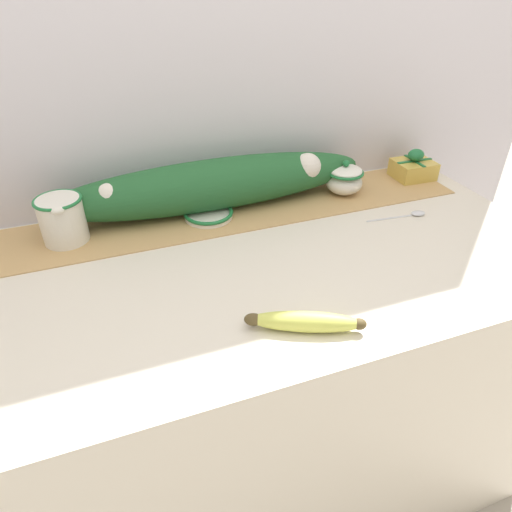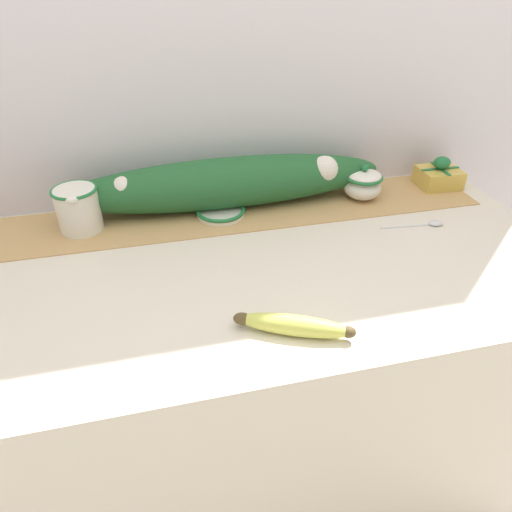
{
  "view_description": "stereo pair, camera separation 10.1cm",
  "coord_description": "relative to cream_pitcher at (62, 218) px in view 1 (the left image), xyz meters",
  "views": [
    {
      "loc": [
        -0.29,
        -0.84,
        1.47
      ],
      "look_at": [
        -0.0,
        -0.05,
        0.92
      ],
      "focal_mm": 32.0,
      "sensor_mm": 36.0,
      "label": 1
    },
    {
      "loc": [
        -0.2,
        -0.87,
        1.47
      ],
      "look_at": [
        -0.0,
        -0.05,
        0.92
      ],
      "focal_mm": 32.0,
      "sensor_mm": 36.0,
      "label": 2
    }
  ],
  "objects": [
    {
      "name": "back_wall",
      "position": [
        0.4,
        0.15,
        0.27
      ],
      "size": [
        2.35,
        0.04,
        2.4
      ],
      "primitive_type": "cube",
      "color": "silver",
      "rests_on": "ground_plane"
    },
    {
      "name": "gift_box",
      "position": [
        1.06,
        0.02,
        -0.03
      ],
      "size": [
        0.13,
        0.11,
        0.09
      ],
      "rotation": [
        0.0,
        0.0,
        -0.03
      ],
      "color": "gold",
      "rests_on": "countertop"
    },
    {
      "name": "cream_pitcher",
      "position": [
        0.0,
        0.0,
        0.0
      ],
      "size": [
        0.12,
        0.14,
        0.12
      ],
      "color": "white",
      "rests_on": "countertop"
    },
    {
      "name": "poinsettia_garland",
      "position": [
        0.4,
        0.04,
        0.01
      ],
      "size": [
        0.9,
        0.15,
        0.14
      ],
      "color": "#235B2D",
      "rests_on": "countertop"
    },
    {
      "name": "spoon",
      "position": [
        0.91,
        -0.19,
        -0.06
      ],
      "size": [
        0.18,
        0.03,
        0.01
      ],
      "rotation": [
        0.0,
        0.0,
        -0.09
      ],
      "color": "silver",
      "rests_on": "countertop"
    },
    {
      "name": "ground_plane",
      "position": [
        0.4,
        -0.25,
        -0.93
      ],
      "size": [
        12.0,
        12.0,
        0.0
      ],
      "primitive_type": "plane",
      "color": "#B2A899"
    },
    {
      "name": "sugar_bowl",
      "position": [
        0.79,
        -0.0,
        -0.02
      ],
      "size": [
        0.11,
        0.11,
        0.1
      ],
      "color": "white",
      "rests_on": "countertop"
    },
    {
      "name": "countertop",
      "position": [
        0.4,
        -0.25,
        -0.5
      ],
      "size": [
        1.55,
        0.75,
        0.87
      ],
      "primitive_type": "cube",
      "color": "beige",
      "rests_on": "ground_plane"
    },
    {
      "name": "banana",
      "position": [
        0.42,
        -0.51,
        -0.04
      ],
      "size": [
        0.22,
        0.13,
        0.04
      ],
      "rotation": [
        0.0,
        0.0,
        -0.42
      ],
      "color": "#CCD156",
      "rests_on": "countertop"
    },
    {
      "name": "small_dish",
      "position": [
        0.37,
        -0.01,
        -0.05
      ],
      "size": [
        0.14,
        0.14,
        0.02
      ],
      "color": "white",
      "rests_on": "countertop"
    },
    {
      "name": "table_runner",
      "position": [
        0.4,
        -0.0,
        -0.06
      ],
      "size": [
        1.43,
        0.23,
        0.0
      ],
      "primitive_type": "cube",
      "color": "tan",
      "rests_on": "countertop"
    }
  ]
}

